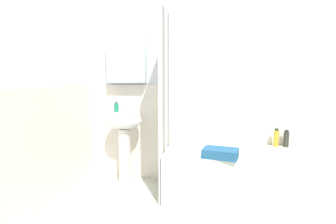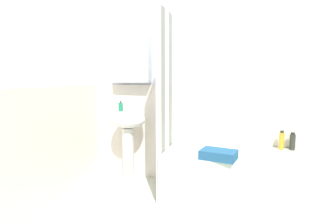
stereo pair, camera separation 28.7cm
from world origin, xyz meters
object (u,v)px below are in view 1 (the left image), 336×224
object	(u,v)px
bathtub	(232,174)
towel_folded	(220,153)
sink	(124,132)
soap_dispenser	(116,107)
toothbrush_cup	(130,108)
conditioner_bottle	(276,138)
shampoo_bottle	(286,139)

from	to	relation	value
bathtub	towel_folded	xyz separation A→B (m)	(-0.13, -0.26, 0.30)
sink	towel_folded	size ratio (longest dim) A/B	2.61
towel_folded	sink	bearing A→B (deg)	159.51
soap_dispenser	toothbrush_cup	size ratio (longest dim) A/B	1.21
soap_dispenser	conditioner_bottle	bearing A→B (deg)	2.38
sink	shampoo_bottle	distance (m)	1.88
sink	shampoo_bottle	bearing A→B (deg)	3.70
sink	shampoo_bottle	world-z (taller)	sink
toothbrush_cup	bathtub	bearing A→B (deg)	-7.59
towel_folded	shampoo_bottle	bearing A→B (deg)	36.27
bathtub	shampoo_bottle	world-z (taller)	shampoo_bottle
shampoo_bottle	towel_folded	xyz separation A→B (m)	(-0.74, -0.55, -0.05)
sink	toothbrush_cup	xyz separation A→B (m)	(0.09, -0.01, 0.29)
sink	soap_dispenser	bearing A→B (deg)	163.11
sink	toothbrush_cup	world-z (taller)	toothbrush_cup
soap_dispenser	sink	bearing A→B (deg)	-16.89
shampoo_bottle	toothbrush_cup	bearing A→B (deg)	-175.78
sink	soap_dispenser	world-z (taller)	soap_dispenser
shampoo_bottle	sink	bearing A→B (deg)	-176.30
conditioner_bottle	shampoo_bottle	bearing A→B (deg)	6.31
toothbrush_cup	shampoo_bottle	distance (m)	1.83
toothbrush_cup	conditioner_bottle	distance (m)	1.72
soap_dispenser	bathtub	world-z (taller)	soap_dispenser
sink	conditioner_bottle	size ratio (longest dim) A/B	4.18
toothbrush_cup	towel_folded	size ratio (longest dim) A/B	0.32
soap_dispenser	bathtub	xyz separation A→B (m)	(1.37, -0.20, -0.68)
shampoo_bottle	conditioner_bottle	world-z (taller)	conditioner_bottle
toothbrush_cup	towel_folded	distance (m)	1.19
shampoo_bottle	soap_dispenser	bearing A→B (deg)	-177.40
shampoo_bottle	conditioner_bottle	bearing A→B (deg)	-173.69
towel_folded	conditioner_bottle	bearing A→B (deg)	40.15
sink	toothbrush_cup	distance (m)	0.30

